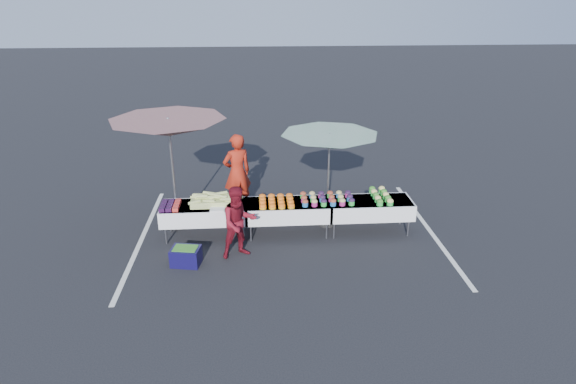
{
  "coord_description": "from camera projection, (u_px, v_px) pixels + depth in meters",
  "views": [
    {
      "loc": [
        -0.66,
        -9.51,
        4.97
      ],
      "look_at": [
        0.0,
        0.0,
        1.0
      ],
      "focal_mm": 30.0,
      "sensor_mm": 36.0,
      "label": 1
    }
  ],
  "objects": [
    {
      "name": "table_right",
      "position": [
        369.0,
        207.0,
        10.6
      ],
      "size": [
        1.86,
        0.81,
        0.75
      ],
      "color": "white",
      "rests_on": "ground"
    },
    {
      "name": "carrot_bowls",
      "position": [
        276.0,
        201.0,
        10.38
      ],
      "size": [
        0.75,
        0.69,
        0.11
      ],
      "color": "orange",
      "rests_on": "table_center"
    },
    {
      "name": "storage_bin",
      "position": [
        186.0,
        256.0,
        9.43
      ],
      "size": [
        0.62,
        0.5,
        0.36
      ],
      "rotation": [
        0.0,
        0.0,
        -0.18
      ],
      "color": "#0E0B38",
      "rests_on": "ground"
    },
    {
      "name": "ground",
      "position": [
        288.0,
        233.0,
        10.71
      ],
      "size": [
        80.0,
        80.0,
        0.0
      ],
      "primitive_type": "plane",
      "color": "black"
    },
    {
      "name": "berry_punnets",
      "position": [
        170.0,
        205.0,
        10.19
      ],
      "size": [
        0.4,
        0.54,
        0.08
      ],
      "color": "black",
      "rests_on": "table_left"
    },
    {
      "name": "customer",
      "position": [
        239.0,
        222.0,
        9.53
      ],
      "size": [
        0.88,
        0.78,
        1.5
      ],
      "primitive_type": "imported",
      "rotation": [
        0.0,
        0.0,
        0.35
      ],
      "color": "maroon",
      "rests_on": "ground"
    },
    {
      "name": "table_center",
      "position": [
        288.0,
        210.0,
        10.48
      ],
      "size": [
        1.86,
        0.81,
        0.75
      ],
      "color": "white",
      "rests_on": "ground"
    },
    {
      "name": "stripe_left",
      "position": [
        142.0,
        238.0,
        10.5
      ],
      "size": [
        0.1,
        5.0,
        0.0
      ],
      "primitive_type": "cube",
      "color": "silver",
      "rests_on": "ground"
    },
    {
      "name": "potato_cups",
      "position": [
        327.0,
        198.0,
        10.44
      ],
      "size": [
        1.14,
        0.58,
        0.16
      ],
      "color": "#2260A2",
      "rests_on": "table_right"
    },
    {
      "name": "table_left",
      "position": [
        205.0,
        212.0,
        10.37
      ],
      "size": [
        1.86,
        0.81,
        0.75
      ],
      "color": "white",
      "rests_on": "ground"
    },
    {
      "name": "vendor",
      "position": [
        237.0,
        173.0,
        11.56
      ],
      "size": [
        0.82,
        0.7,
        1.91
      ],
      "primitive_type": "imported",
      "rotation": [
        0.0,
        0.0,
        3.56
      ],
      "color": "#A42212",
      "rests_on": "ground"
    },
    {
      "name": "umbrella_right",
      "position": [
        330.0,
        142.0,
        10.38
      ],
      "size": [
        2.34,
        2.34,
        2.18
      ],
      "rotation": [
        0.0,
        0.0,
        0.1
      ],
      "color": "black",
      "rests_on": "ground"
    },
    {
      "name": "stripe_right",
      "position": [
        428.0,
        229.0,
        10.91
      ],
      "size": [
        0.1,
        5.0,
        0.0
      ],
      "primitive_type": "cube",
      "color": "silver",
      "rests_on": "ground"
    },
    {
      "name": "corn_pile",
      "position": [
        216.0,
        200.0,
        10.33
      ],
      "size": [
        1.16,
        0.57,
        0.26
      ],
      "color": "tan",
      "rests_on": "table_left"
    },
    {
      "name": "bean_baskets",
      "position": [
        381.0,
        196.0,
        10.6
      ],
      "size": [
        0.36,
        0.86,
        0.15
      ],
      "color": "green",
      "rests_on": "table_right"
    },
    {
      "name": "plastic_bags",
      "position": [
        217.0,
        209.0,
        10.04
      ],
      "size": [
        0.3,
        0.25,
        0.05
      ],
      "primitive_type": "cube",
      "color": "white",
      "rests_on": "table_left"
    },
    {
      "name": "umbrella_left",
      "position": [
        169.0,
        128.0,
        10.18
      ],
      "size": [
        2.57,
        2.57,
        2.54
      ],
      "rotation": [
        0.0,
        0.0,
        -0.04
      ],
      "color": "black",
      "rests_on": "ground"
    }
  ]
}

